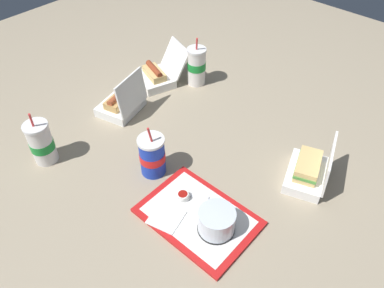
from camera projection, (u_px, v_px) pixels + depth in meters
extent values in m
plane|color=gray|center=(188.00, 151.00, 1.45)|extent=(3.20, 3.20, 0.00)
cube|color=red|center=(198.00, 217.00, 1.22)|extent=(0.37, 0.26, 0.01)
cube|color=white|center=(198.00, 215.00, 1.22)|extent=(0.33, 0.22, 0.00)
cylinder|color=black|center=(216.00, 228.00, 1.18)|extent=(0.12, 0.12, 0.01)
cylinder|color=#BC7084|center=(216.00, 222.00, 1.16)|extent=(0.09, 0.09, 0.06)
cylinder|color=silver|center=(217.00, 221.00, 1.15)|extent=(0.12, 0.12, 0.08)
cylinder|color=white|center=(183.00, 196.00, 1.26)|extent=(0.04, 0.04, 0.02)
cylinder|color=#9E140F|center=(183.00, 194.00, 1.25)|extent=(0.03, 0.03, 0.01)
cube|color=white|center=(166.00, 217.00, 1.21)|extent=(0.12, 0.12, 0.00)
cube|color=white|center=(193.00, 196.00, 1.27)|extent=(0.10, 0.07, 0.00)
cube|color=white|center=(121.00, 107.00, 1.62)|extent=(0.19, 0.21, 0.04)
cube|color=white|center=(132.00, 93.00, 1.54)|extent=(0.07, 0.18, 0.15)
cube|color=tan|center=(120.00, 100.00, 1.60)|extent=(0.10, 0.15, 0.03)
cylinder|color=#9E4728|center=(119.00, 95.00, 1.58)|extent=(0.06, 0.14, 0.03)
cylinder|color=yellow|center=(119.00, 94.00, 1.58)|extent=(0.03, 0.11, 0.01)
cube|color=white|center=(305.00, 175.00, 1.34)|extent=(0.19, 0.23, 0.04)
cube|color=white|center=(330.00, 164.00, 1.26)|extent=(0.08, 0.19, 0.13)
cube|color=#DBB770|center=(307.00, 169.00, 1.32)|extent=(0.12, 0.16, 0.02)
cube|color=#4C933D|center=(308.00, 166.00, 1.31)|extent=(0.12, 0.16, 0.01)
cube|color=#DBB770|center=(309.00, 163.00, 1.30)|extent=(0.12, 0.16, 0.02)
cube|color=white|center=(155.00, 80.00, 1.77)|extent=(0.21, 0.19, 0.04)
cube|color=white|center=(175.00, 58.00, 1.75)|extent=(0.19, 0.13, 0.13)
cube|color=#DBB770|center=(154.00, 73.00, 1.75)|extent=(0.15, 0.11, 0.03)
cylinder|color=brown|center=(154.00, 69.00, 1.73)|extent=(0.13, 0.07, 0.03)
cylinder|color=yellow|center=(154.00, 67.00, 1.72)|extent=(0.11, 0.04, 0.01)
cylinder|color=#1938B7|center=(152.00, 157.00, 1.33)|extent=(0.09, 0.09, 0.15)
cylinder|color=red|center=(152.00, 156.00, 1.33)|extent=(0.09, 0.09, 0.03)
cylinder|color=white|center=(151.00, 140.00, 1.27)|extent=(0.10, 0.10, 0.01)
cylinder|color=red|center=(150.00, 135.00, 1.24)|extent=(0.01, 0.02, 0.06)
cylinder|color=white|center=(196.00, 67.00, 1.73)|extent=(0.08, 0.08, 0.17)
cylinder|color=#198C33|center=(196.00, 65.00, 1.72)|extent=(0.09, 0.09, 0.04)
cylinder|color=white|center=(197.00, 50.00, 1.67)|extent=(0.09, 0.09, 0.01)
cylinder|color=red|center=(197.00, 44.00, 1.64)|extent=(0.02, 0.02, 0.06)
cylinder|color=white|center=(42.00, 144.00, 1.37)|extent=(0.08, 0.08, 0.16)
cylinder|color=#198C33|center=(42.00, 144.00, 1.37)|extent=(0.09, 0.09, 0.04)
cylinder|color=white|center=(35.00, 126.00, 1.31)|extent=(0.09, 0.09, 0.01)
cylinder|color=red|center=(31.00, 120.00, 1.28)|extent=(0.02, 0.01, 0.06)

